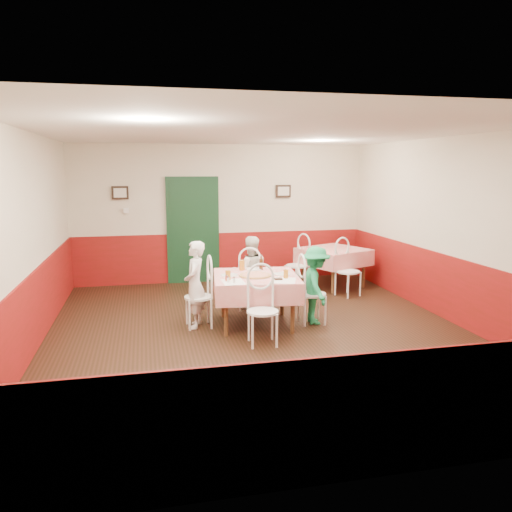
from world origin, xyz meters
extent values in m
plane|color=black|center=(0.00, 0.00, 0.00)|extent=(7.00, 7.00, 0.00)
plane|color=white|center=(0.00, 0.00, 2.80)|extent=(7.00, 7.00, 0.00)
cube|color=beige|center=(0.00, 3.50, 1.40)|extent=(6.00, 0.10, 2.80)
cube|color=beige|center=(0.00, -3.50, 1.40)|extent=(6.00, 0.10, 2.80)
cube|color=beige|center=(-3.00, 0.00, 1.40)|extent=(0.10, 7.00, 2.80)
cube|color=beige|center=(3.00, 0.00, 1.40)|extent=(0.10, 7.00, 2.80)
cube|color=maroon|center=(0.00, 3.48, 0.50)|extent=(6.00, 0.03, 1.00)
cube|color=maroon|center=(0.00, -3.48, 0.50)|extent=(6.00, 0.03, 1.00)
cube|color=maroon|center=(-2.98, 0.00, 0.50)|extent=(0.03, 7.00, 1.00)
cube|color=maroon|center=(2.98, 0.00, 0.50)|extent=(0.03, 7.00, 1.00)
cube|color=black|center=(-0.60, 3.45, 1.05)|extent=(0.96, 0.06, 2.10)
cube|color=black|center=(-2.00, 3.45, 1.85)|extent=(0.32, 0.03, 0.26)
cube|color=black|center=(1.30, 3.45, 1.85)|extent=(0.32, 0.03, 0.26)
cube|color=white|center=(-1.90, 3.45, 1.50)|extent=(0.10, 0.03, 0.10)
cube|color=red|center=(0.03, 0.37, 0.38)|extent=(1.35, 1.35, 0.77)
cube|color=red|center=(2.06, 2.45, 0.38)|extent=(1.48, 1.48, 0.77)
cylinder|color=#B74723|center=(0.00, 0.31, 0.78)|extent=(0.51, 0.51, 0.03)
cylinder|color=white|center=(-0.37, 0.44, 0.77)|extent=(0.28, 0.28, 0.01)
cylinder|color=white|center=(0.42, 0.34, 0.77)|extent=(0.28, 0.28, 0.01)
cylinder|color=white|center=(0.08, 0.78, 0.77)|extent=(0.28, 0.28, 0.01)
cylinder|color=#BF7219|center=(-0.43, 0.15, 0.83)|extent=(0.08, 0.08, 0.13)
cylinder|color=#BF7219|center=(0.40, 0.08, 0.82)|extent=(0.08, 0.08, 0.12)
cylinder|color=#BF7219|center=(-0.10, 0.79, 0.84)|extent=(0.09, 0.09, 0.15)
cylinder|color=#381C0A|center=(0.19, 0.76, 0.86)|extent=(0.06, 0.06, 0.21)
cylinder|color=silver|center=(-0.46, -0.01, 0.81)|extent=(0.04, 0.04, 0.09)
cylinder|color=silver|center=(-0.38, -0.06, 0.81)|extent=(0.04, 0.04, 0.09)
cylinder|color=#B23319|center=(-0.46, 0.09, 0.81)|extent=(0.04, 0.04, 0.09)
cube|color=white|center=(-0.38, 0.01, 0.76)|extent=(0.31, 0.41, 0.00)
cube|color=white|center=(0.35, -0.05, 0.76)|extent=(0.41, 0.47, 0.00)
cube|color=black|center=(0.27, 0.01, 0.77)|extent=(0.12, 0.10, 0.02)
imported|color=gray|center=(-0.87, 0.48, 0.64)|extent=(0.42, 0.53, 1.28)
imported|color=gray|center=(0.13, 1.27, 0.61)|extent=(0.62, 0.50, 1.22)
imported|color=gray|center=(0.92, 0.27, 0.59)|extent=(0.50, 0.79, 1.18)
camera|label=1|loc=(-1.55, -6.66, 2.32)|focal=35.00mm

